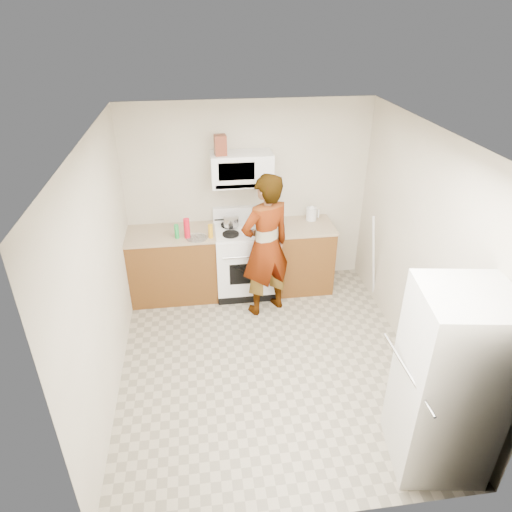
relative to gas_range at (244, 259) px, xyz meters
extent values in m
plane|color=gray|center=(0.10, -1.48, -0.49)|extent=(3.60, 3.60, 0.00)
cube|color=beige|center=(0.10, 0.31, 0.76)|extent=(3.20, 0.02, 2.50)
cube|color=beige|center=(1.69, -1.48, 0.76)|extent=(0.02, 3.60, 2.50)
cube|color=brown|center=(-0.94, 0.01, -0.04)|extent=(1.12, 0.62, 0.90)
cube|color=tan|center=(-0.94, 0.01, 0.43)|extent=(1.14, 0.64, 0.03)
cube|color=brown|center=(0.78, 0.01, -0.04)|extent=(0.80, 0.62, 0.90)
cube|color=tan|center=(0.78, 0.01, 0.43)|extent=(0.82, 0.64, 0.03)
cube|color=white|center=(0.00, -0.01, -0.04)|extent=(0.76, 0.65, 0.90)
cube|color=white|center=(0.00, -0.01, 0.43)|extent=(0.76, 0.62, 0.03)
cube|color=white|center=(0.00, 0.28, 0.54)|extent=(0.76, 0.08, 0.20)
cube|color=white|center=(0.00, 0.13, 1.21)|extent=(0.76, 0.38, 0.40)
imported|color=tan|center=(0.21, -0.49, 0.43)|extent=(0.79, 0.68, 1.84)
cube|color=beige|center=(1.32, -2.86, 0.36)|extent=(0.80, 0.80, 1.70)
cylinder|color=silver|center=(0.94, 0.16, 0.53)|extent=(0.17, 0.17, 0.17)
cube|color=maroon|center=(-0.26, 0.07, 1.53)|extent=(0.15, 0.15, 0.24)
cylinder|color=#BCBCC1|center=(-0.15, 0.08, 0.52)|extent=(0.23, 0.23, 0.11)
cube|color=white|center=(0.22, -0.06, 0.47)|extent=(0.28, 0.20, 0.05)
cylinder|color=red|center=(-0.72, -0.16, 0.58)|extent=(0.08, 0.08, 0.26)
cylinder|color=orange|center=(-0.43, -0.20, 0.54)|extent=(0.06, 0.06, 0.18)
cylinder|color=green|center=(-0.85, -0.15, 0.54)|extent=(0.07, 0.07, 0.18)
cylinder|color=silver|center=(-0.61, -0.19, 0.46)|extent=(0.32, 0.32, 0.01)
cylinder|color=silver|center=(1.62, -0.48, 0.15)|extent=(0.25, 0.16, 1.25)
camera|label=1|loc=(-0.56, -5.31, 3.01)|focal=32.00mm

